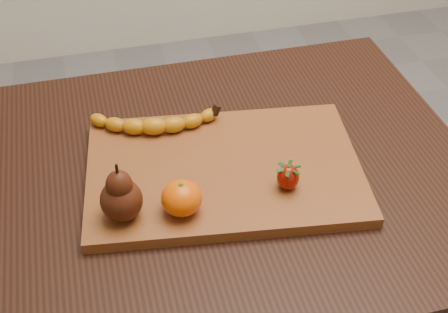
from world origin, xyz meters
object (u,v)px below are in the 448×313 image
object	(u,v)px
table	(184,217)
mandarin	(182,198)
cutting_board	(224,170)
pear	(120,191)

from	to	relation	value
table	mandarin	world-z (taller)	mandarin
table	cutting_board	distance (m)	0.13
pear	table	bearing A→B (deg)	39.58
pear	mandarin	size ratio (longest dim) A/B	1.60
table	pear	distance (m)	0.22
cutting_board	pear	xyz separation A→B (m)	(-0.18, -0.07, 0.06)
pear	mandarin	bearing A→B (deg)	-7.92
cutting_board	mandarin	size ratio (longest dim) A/B	7.24
pear	mandarin	world-z (taller)	pear
pear	cutting_board	bearing A→B (deg)	22.44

